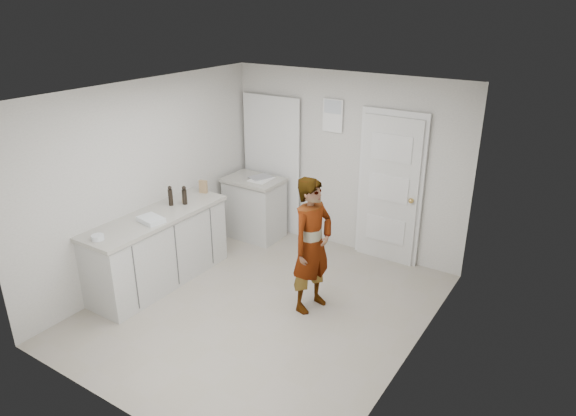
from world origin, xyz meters
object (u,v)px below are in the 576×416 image
Objects in this scene: person at (312,245)px; baking_dish at (151,220)px; cake_mix_box at (203,187)px; spice_jar at (184,200)px; oil_cruet_b at (170,196)px; egg_bowl at (98,237)px; oil_cruet_a at (184,195)px.

person is 1.93m from baking_dish.
baking_dish is at bearing 122.84° from person.
person is 1.97m from cake_mix_box.
spice_jar reaches higher than baking_dish.
cake_mix_box is 0.57m from oil_cruet_b.
oil_cruet_b is 1.17m from egg_bowl.
oil_cruet_b is at bearing 109.19° from baking_dish.
spice_jar is (-1.90, -0.05, 0.16)m from person.
oil_cruet_b is 1.89× the size of egg_bowl.
oil_cruet_b reaches higher than egg_bowl.
oil_cruet_b reaches higher than spice_jar.
spice_jar is 0.21× the size of baking_dish.
oil_cruet_b is at bearing -114.08° from spice_jar.
oil_cruet_a is 0.94× the size of oil_cruet_b.
person is 11.52× the size of egg_bowl.
baking_dish is (0.18, -0.51, -0.10)m from oil_cruet_b.
oil_cruet_a is 0.64m from baking_dish.
egg_bowl is (-1.92, -1.37, 0.15)m from person.
oil_cruet_b reaches higher than oil_cruet_a.
oil_cruet_b is at bearing -132.84° from oil_cruet_a.
cake_mix_box is at bearing 99.68° from oil_cruet_a.
egg_bowl is (0.01, -1.73, -0.06)m from cake_mix_box.
baking_dish is 0.67m from egg_bowl.
baking_dish is at bearing -84.82° from oil_cruet_a.
spice_jar reaches higher than egg_bowl.
oil_cruet_b reaches higher than baking_dish.
person reaches higher than oil_cruet_b.
spice_jar is 1.32m from egg_bowl.
oil_cruet_b is (-0.07, -0.16, 0.09)m from spice_jar.
baking_dish reaches higher than egg_bowl.
spice_jar is at bearing 65.92° from oil_cruet_b.
oil_cruet_a is (0.05, -0.03, 0.08)m from spice_jar.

